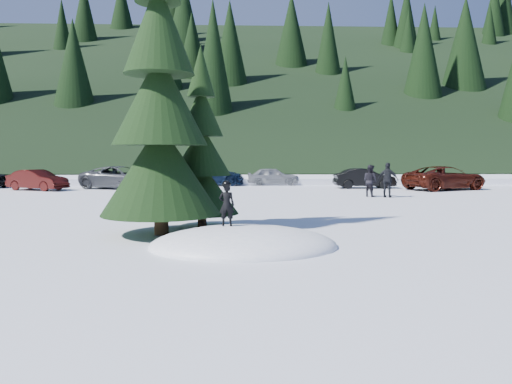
{
  "coord_description": "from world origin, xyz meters",
  "views": [
    {
      "loc": [
        -0.14,
        -11.66,
        2.22
      ],
      "look_at": [
        0.39,
        2.49,
        1.1
      ],
      "focal_mm": 35.0,
      "sensor_mm": 36.0,
      "label": 1
    }
  ],
  "objects_px": {
    "child_skier": "(227,205)",
    "adult_0": "(370,181)",
    "car_6": "(445,178)",
    "adult_1": "(388,180)",
    "spruce_tall": "(160,111)",
    "car_1": "(37,180)",
    "car_4": "(273,176)",
    "spruce_short": "(202,157)",
    "car_3": "(206,175)",
    "car_5": "(364,178)",
    "car_2": "(121,177)"
  },
  "relations": [
    {
      "from": "spruce_short",
      "to": "adult_0",
      "type": "bearing_deg",
      "value": 52.22
    },
    {
      "from": "car_1",
      "to": "car_3",
      "type": "height_order",
      "value": "car_3"
    },
    {
      "from": "child_skier",
      "to": "adult_0",
      "type": "distance_m",
      "value": 14.82
    },
    {
      "from": "adult_1",
      "to": "car_2",
      "type": "relative_size",
      "value": 0.35
    },
    {
      "from": "adult_0",
      "to": "car_1",
      "type": "relative_size",
      "value": 0.44
    },
    {
      "from": "child_skier",
      "to": "adult_0",
      "type": "height_order",
      "value": "adult_0"
    },
    {
      "from": "spruce_tall",
      "to": "car_5",
      "type": "height_order",
      "value": "spruce_tall"
    },
    {
      "from": "car_1",
      "to": "car_3",
      "type": "distance_m",
      "value": 10.46
    },
    {
      "from": "car_1",
      "to": "car_6",
      "type": "xyz_separation_m",
      "value": [
        24.23,
        -0.49,
        0.1
      ]
    },
    {
      "from": "car_1",
      "to": "car_2",
      "type": "height_order",
      "value": "car_2"
    },
    {
      "from": "car_1",
      "to": "car_4",
      "type": "xyz_separation_m",
      "value": [
        14.24,
        4.24,
        -0.0
      ]
    },
    {
      "from": "adult_0",
      "to": "car_1",
      "type": "height_order",
      "value": "adult_0"
    },
    {
      "from": "car_1",
      "to": "car_4",
      "type": "bearing_deg",
      "value": -50.56
    },
    {
      "from": "spruce_short",
      "to": "adult_0",
      "type": "xyz_separation_m",
      "value": [
        7.76,
        10.01,
        -1.3
      ]
    },
    {
      "from": "spruce_tall",
      "to": "car_3",
      "type": "height_order",
      "value": "spruce_tall"
    },
    {
      "from": "child_skier",
      "to": "car_5",
      "type": "bearing_deg",
      "value": -107.08
    },
    {
      "from": "car_2",
      "to": "car_4",
      "type": "xyz_separation_m",
      "value": [
        9.6,
        3.17,
        -0.09
      ]
    },
    {
      "from": "adult_0",
      "to": "car_6",
      "type": "height_order",
      "value": "adult_0"
    },
    {
      "from": "adult_0",
      "to": "adult_1",
      "type": "relative_size",
      "value": 0.93
    },
    {
      "from": "adult_0",
      "to": "car_3",
      "type": "height_order",
      "value": "adult_0"
    },
    {
      "from": "adult_0",
      "to": "car_6",
      "type": "xyz_separation_m",
      "value": [
        5.72,
        4.47,
        -0.1
      ]
    },
    {
      "from": "spruce_tall",
      "to": "adult_0",
      "type": "xyz_separation_m",
      "value": [
        8.76,
        11.41,
        -2.51
      ]
    },
    {
      "from": "car_4",
      "to": "car_3",
      "type": "bearing_deg",
      "value": 94.32
    },
    {
      "from": "child_skier",
      "to": "car_5",
      "type": "relative_size",
      "value": 0.27
    },
    {
      "from": "adult_1",
      "to": "car_3",
      "type": "xyz_separation_m",
      "value": [
        -9.55,
        9.35,
        -0.13
      ]
    },
    {
      "from": "car_2",
      "to": "car_4",
      "type": "distance_m",
      "value": 10.11
    },
    {
      "from": "child_skier",
      "to": "adult_1",
      "type": "distance_m",
      "value": 14.77
    },
    {
      "from": "car_3",
      "to": "car_6",
      "type": "xyz_separation_m",
      "value": [
        14.52,
        -4.39,
        -0.03
      ]
    },
    {
      "from": "car_3",
      "to": "spruce_tall",
      "type": "bearing_deg",
      "value": 174.88
    },
    {
      "from": "car_1",
      "to": "car_5",
      "type": "relative_size",
      "value": 0.98
    },
    {
      "from": "adult_1",
      "to": "car_1",
      "type": "relative_size",
      "value": 0.47
    },
    {
      "from": "car_1",
      "to": "car_6",
      "type": "relative_size",
      "value": 0.73
    },
    {
      "from": "adult_1",
      "to": "spruce_tall",
      "type": "bearing_deg",
      "value": 75.34
    },
    {
      "from": "spruce_short",
      "to": "spruce_tall",
      "type": "bearing_deg",
      "value": -125.54
    },
    {
      "from": "car_3",
      "to": "car_6",
      "type": "distance_m",
      "value": 15.17
    },
    {
      "from": "spruce_tall",
      "to": "car_1",
      "type": "xyz_separation_m",
      "value": [
        -9.75,
        16.37,
        -2.71
      ]
    },
    {
      "from": "car_2",
      "to": "child_skier",
      "type": "bearing_deg",
      "value": -138.65
    },
    {
      "from": "spruce_tall",
      "to": "spruce_short",
      "type": "relative_size",
      "value": 1.6
    },
    {
      "from": "adult_0",
      "to": "car_6",
      "type": "distance_m",
      "value": 7.26
    },
    {
      "from": "car_4",
      "to": "adult_1",
      "type": "bearing_deg",
      "value": -152.5
    },
    {
      "from": "child_skier",
      "to": "car_4",
      "type": "distance_m",
      "value": 22.45
    },
    {
      "from": "car_6",
      "to": "car_2",
      "type": "bearing_deg",
      "value": 63.65
    },
    {
      "from": "spruce_tall",
      "to": "car_2",
      "type": "distance_m",
      "value": 18.36
    },
    {
      "from": "spruce_short",
      "to": "car_5",
      "type": "relative_size",
      "value": 1.42
    },
    {
      "from": "spruce_short",
      "to": "adult_0",
      "type": "distance_m",
      "value": 12.74
    },
    {
      "from": "adult_1",
      "to": "car_6",
      "type": "height_order",
      "value": "adult_1"
    },
    {
      "from": "car_5",
      "to": "car_2",
      "type": "bearing_deg",
      "value": 89.05
    },
    {
      "from": "child_skier",
      "to": "adult_0",
      "type": "bearing_deg",
      "value": -111.84
    },
    {
      "from": "car_1",
      "to": "car_4",
      "type": "height_order",
      "value": "car_1"
    },
    {
      "from": "spruce_short",
      "to": "car_3",
      "type": "relative_size",
      "value": 1.06
    }
  ]
}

